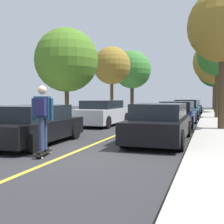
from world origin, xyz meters
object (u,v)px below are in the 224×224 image
(parked_car_right_farthest, at_px, (191,107))
(street_tree_left_nearest, at_px, (67,60))
(street_tree_right_near, at_px, (219,55))
(skateboard, at_px, (43,153))
(street_tree_left_near, at_px, (112,66))
(street_tree_right_farthest, at_px, (215,70))
(street_tree_left_far, at_px, (132,70))
(parked_car_left_nearest, at_px, (32,125))
(fire_hydrant, at_px, (18,125))
(parked_car_left_near, at_px, (103,113))
(skateboarder, at_px, (42,114))
(parked_car_right_far, at_px, (186,109))
(street_tree_right_far, at_px, (216,62))
(parked_car_right_nearest, at_px, (160,123))
(parked_car_right_near, at_px, (178,113))

(parked_car_right_farthest, height_order, street_tree_left_nearest, street_tree_left_nearest)
(street_tree_right_near, relative_size, skateboard, 6.82)
(street_tree_left_near, xyz_separation_m, street_tree_right_farthest, (8.37, 13.48, 0.63))
(street_tree_left_far, xyz_separation_m, street_tree_right_near, (8.37, -8.11, 0.02))
(parked_car_left_nearest, bearing_deg, street_tree_left_far, 95.84)
(parked_car_left_nearest, xyz_separation_m, fire_hydrant, (-1.50, 1.28, -0.15))
(parked_car_right_farthest, relative_size, skateboard, 5.28)
(parked_car_left_near, relative_size, street_tree_left_near, 0.79)
(street_tree_left_nearest, distance_m, skateboarder, 9.52)
(parked_car_right_far, xyz_separation_m, parked_car_right_farthest, (-0.00, 5.88, -0.02))
(street_tree_left_near, height_order, street_tree_right_farthest, street_tree_right_farthest)
(street_tree_left_nearest, distance_m, street_tree_left_far, 14.87)
(parked_car_left_near, height_order, street_tree_right_near, street_tree_right_near)
(street_tree_right_far, relative_size, skateboard, 8.16)
(parked_car_right_nearest, height_order, parked_car_right_farthest, parked_car_right_nearest)
(street_tree_left_nearest, distance_m, fire_hydrant, 6.35)
(street_tree_right_far, bearing_deg, street_tree_right_near, -90.00)
(street_tree_left_near, xyz_separation_m, skateboard, (3.65, -16.47, -4.10))
(street_tree_right_near, bearing_deg, fire_hydrant, -122.17)
(parked_car_right_nearest, relative_size, street_tree_left_far, 0.73)
(street_tree_right_near, bearing_deg, parked_car_right_near, -111.68)
(street_tree_left_nearest, xyz_separation_m, street_tree_right_far, (8.37, 14.94, 1.34))
(parked_car_left_nearest, height_order, fire_hydrant, parked_car_left_nearest)
(parked_car_right_nearest, height_order, skateboarder, skateboarder)
(parked_car_left_nearest, relative_size, street_tree_right_far, 0.61)
(parked_car_left_nearest, bearing_deg, street_tree_right_farthest, 77.72)
(street_tree_right_farthest, bearing_deg, fire_hydrant, -105.83)
(parked_car_left_nearest, height_order, street_tree_left_far, street_tree_left_far)
(street_tree_right_far, bearing_deg, parked_car_right_far, -106.33)
(parked_car_right_near, distance_m, fire_hydrant, 8.59)
(parked_car_left_near, bearing_deg, parked_car_right_farthest, 73.44)
(street_tree_right_far, bearing_deg, street_tree_right_farthest, 90.00)
(parked_car_right_nearest, bearing_deg, parked_car_right_far, 90.00)
(parked_car_right_near, xyz_separation_m, street_tree_right_farthest, (2.21, 20.39, 4.16))
(street_tree_right_near, relative_size, street_tree_right_far, 0.84)
(parked_car_right_nearest, distance_m, parked_car_right_near, 6.10)
(skateboarder, bearing_deg, street_tree_right_farthest, 81.07)
(street_tree_right_far, bearing_deg, street_tree_left_near, -140.74)
(parked_car_left_near, height_order, parked_car_right_farthest, parked_car_left_near)
(parked_car_left_nearest, xyz_separation_m, parked_car_right_nearest, (3.96, 1.81, 0.02))
(parked_car_right_near, relative_size, street_tree_left_near, 0.74)
(skateboarder, bearing_deg, street_tree_left_nearest, 113.51)
(street_tree_right_far, height_order, skateboarder, street_tree_right_far)
(parked_car_right_nearest, bearing_deg, parked_car_right_near, 90.01)
(parked_car_left_nearest, xyz_separation_m, skateboarder, (1.45, -1.67, 0.46))
(street_tree_right_far, distance_m, skateboarder, 24.13)
(street_tree_left_far, bearing_deg, fire_hydrant, -88.01)
(parked_car_right_near, bearing_deg, skateboarder, -104.65)
(parked_car_left_near, bearing_deg, street_tree_right_near, 47.62)
(street_tree_left_far, relative_size, skateboarder, 3.63)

